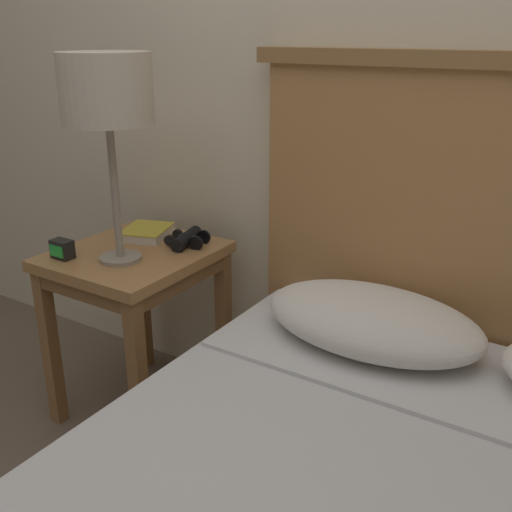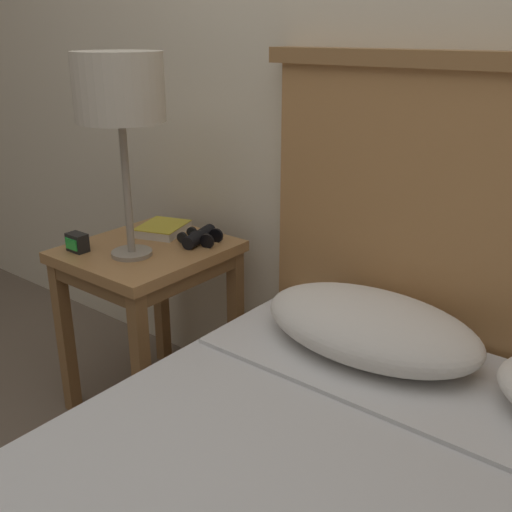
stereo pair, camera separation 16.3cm
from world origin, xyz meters
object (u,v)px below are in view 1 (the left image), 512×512
at_px(table_lamp, 106,93).
at_px(nightstand, 136,277).
at_px(binoculars_pair, 187,239).
at_px(alarm_clock, 62,249).
at_px(book_on_nightstand, 146,232).

bearing_deg(table_lamp, nightstand, 106.41).
relative_size(binoculars_pair, alarm_clock, 2.36).
xyz_separation_m(book_on_nightstand, alarm_clock, (-0.08, -0.30, 0.01)).
distance_m(nightstand, binoculars_pair, 0.21).
bearing_deg(table_lamp, book_on_nightstand, 112.29).
bearing_deg(binoculars_pair, nightstand, -129.68).
height_order(nightstand, binoculars_pair, binoculars_pair).
bearing_deg(nightstand, book_on_nightstand, 115.92).
xyz_separation_m(table_lamp, binoculars_pair, (0.09, 0.22, -0.49)).
xyz_separation_m(table_lamp, book_on_nightstand, (-0.09, 0.21, -0.49)).
xyz_separation_m(nightstand, book_on_nightstand, (-0.06, 0.13, 0.11)).
relative_size(nightstand, binoculars_pair, 3.63).
relative_size(nightstand, alarm_clock, 8.56).
bearing_deg(nightstand, alarm_clock, -129.65).
bearing_deg(alarm_clock, table_lamp, 27.20).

